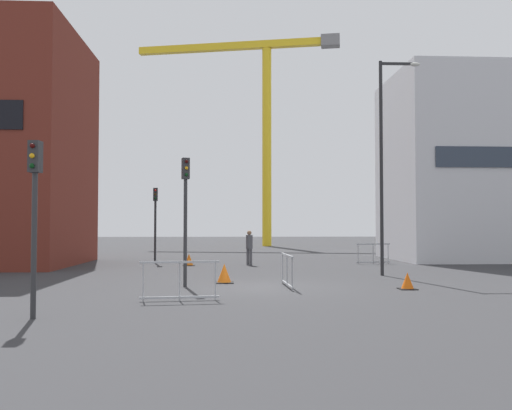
{
  "coord_description": "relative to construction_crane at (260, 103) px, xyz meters",
  "views": [
    {
      "loc": [
        -1.35,
        -18.21,
        2.04
      ],
      "look_at": [
        0.0,
        6.96,
        2.97
      ],
      "focal_mm": 38.6,
      "sensor_mm": 36.0,
      "label": 1
    }
  ],
  "objects": [
    {
      "name": "traffic_cone_striped",
      "position": [
        -5.22,
        -25.94,
        -13.91
      ],
      "size": [
        0.6,
        0.6,
        0.61
      ],
      "color": "black",
      "rests_on": "ground"
    },
    {
      "name": "streetlamp_tall",
      "position": [
        3.18,
        -31.84,
        -9.12
      ],
      "size": [
        1.72,
        0.24,
        8.82
      ],
      "color": "#232326",
      "rests_on": "ground"
    },
    {
      "name": "traffic_light_corner",
      "position": [
        -7.17,
        -24.01,
        -11.47
      ],
      "size": [
        0.26,
        0.38,
        4.06
      ],
      "color": "#232326",
      "rests_on": "ground"
    },
    {
      "name": "safety_barrier_right_run",
      "position": [
        -1.32,
        -35.83,
        -13.63
      ],
      "size": [
        0.14,
        2.43,
        1.08
      ],
      "color": "gray",
      "rests_on": "ground"
    },
    {
      "name": "ground",
      "position": [
        -1.97,
        -35.75,
        -14.19
      ],
      "size": [
        160.0,
        160.0,
        0.0
      ],
      "primitive_type": "plane",
      "color": "#333335"
    },
    {
      "name": "traffic_cone_by_barrier",
      "position": [
        -3.4,
        -34.39,
        -13.87
      ],
      "size": [
        0.67,
        0.67,
        0.68
      ],
      "color": "black",
      "rests_on": "ground"
    },
    {
      "name": "office_block",
      "position": [
        13.24,
        -21.83,
        -8.68
      ],
      "size": [
        13.32,
        7.88,
        11.01
      ],
      "color": "silver",
      "rests_on": "ground"
    },
    {
      "name": "pedestrian_walking",
      "position": [
        -2.16,
        -25.85,
        -13.15
      ],
      "size": [
        0.34,
        0.34,
        1.77
      ],
      "color": "#4C4C51",
      "rests_on": "ground"
    },
    {
      "name": "traffic_light_median",
      "position": [
        -4.69,
        -35.56,
        -11.33
      ],
      "size": [
        0.3,
        0.39,
        4.29
      ],
      "color": "#2D2D30",
      "rests_on": "ground"
    },
    {
      "name": "safety_barrier_left_run",
      "position": [
        4.44,
        -25.18,
        -13.63
      ],
      "size": [
        1.83,
        0.21,
        1.08
      ],
      "color": "gray",
      "rests_on": "ground"
    },
    {
      "name": "traffic_light_verge",
      "position": [
        -7.55,
        -41.65,
        -11.56
      ],
      "size": [
        0.26,
        0.38,
        3.91
      ],
      "color": "#2D2D30",
      "rests_on": "ground"
    },
    {
      "name": "safety_barrier_rear",
      "position": [
        -4.59,
        -39.0,
        -13.63
      ],
      "size": [
        2.14,
        0.28,
        1.08
      ],
      "color": "#B2B5BA",
      "rests_on": "ground"
    },
    {
      "name": "traffic_cone_on_verge",
      "position": [
        2.44,
        -36.65,
        -13.94
      ],
      "size": [
        0.54,
        0.54,
        0.54
      ],
      "color": "black",
      "rests_on": "ground"
    },
    {
      "name": "construction_crane",
      "position": [
        0.0,
        0.0,
        0.0
      ],
      "size": [
        20.14,
        5.38,
        20.55
      ],
      "color": "yellow",
      "rests_on": "ground"
    }
  ]
}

